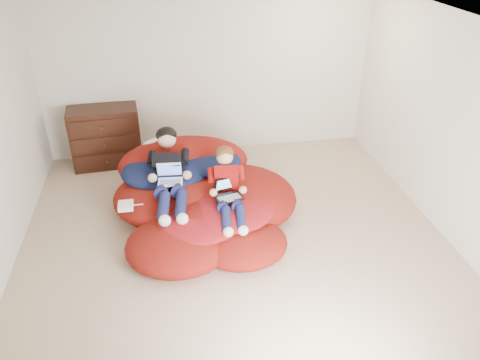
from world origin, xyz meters
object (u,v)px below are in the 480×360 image
at_px(dresser, 106,137).
at_px(older_boy, 169,168).
at_px(beanbag_pile, 200,198).
at_px(laptop_white, 170,176).
at_px(younger_boy, 228,184).
at_px(laptop_black, 228,191).

bearing_deg(dresser, older_boy, -59.80).
bearing_deg(dresser, beanbag_pile, -52.83).
bearing_deg(dresser, laptop_white, -61.93).
distance_m(beanbag_pile, younger_boy, 0.58).
relative_size(dresser, laptop_black, 2.87).
bearing_deg(laptop_white, younger_boy, -24.06).
height_order(laptop_white, laptop_black, laptop_white).
bearing_deg(younger_boy, dresser, 128.19).
distance_m(dresser, beanbag_pile, 2.09).
bearing_deg(laptop_white, beanbag_pile, 5.67).
bearing_deg(younger_boy, older_boy, 146.53).
relative_size(older_boy, laptop_white, 4.28).
relative_size(laptop_white, laptop_black, 0.84).
relative_size(beanbag_pile, younger_boy, 2.41).
bearing_deg(older_boy, younger_boy, -33.47).
bearing_deg(laptop_black, laptop_white, 152.72).
height_order(younger_boy, laptop_black, younger_boy).
distance_m(dresser, older_boy, 1.81).
xyz_separation_m(laptop_white, laptop_black, (0.66, -0.34, -0.08)).
distance_m(dresser, younger_boy, 2.54).
distance_m(older_boy, laptop_white, 0.15).
bearing_deg(dresser, younger_boy, -51.81).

